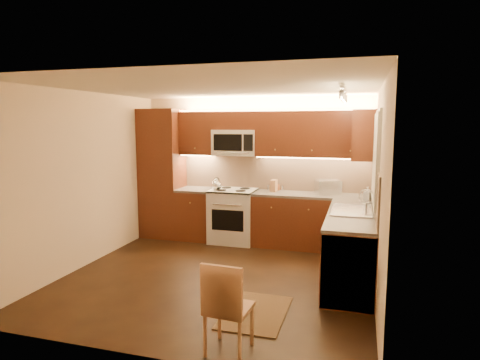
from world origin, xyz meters
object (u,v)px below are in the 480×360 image
(toaster_oven, at_px, (328,187))
(soap_bottle, at_px, (368,194))
(sink, at_px, (352,205))
(knife_block, at_px, (274,186))
(microwave, at_px, (235,143))
(kettle, at_px, (216,183))
(stove, at_px, (233,216))
(dining_chair, at_px, (229,306))

(toaster_oven, bearing_deg, soap_bottle, -58.39)
(sink, xyz_separation_m, knife_block, (-1.31, 1.23, 0.02))
(microwave, height_order, toaster_oven, microwave)
(sink, relative_size, soap_bottle, 4.07)
(sink, bearing_deg, knife_block, 136.77)
(soap_bottle, bearing_deg, kettle, -160.21)
(stove, distance_m, microwave, 1.27)
(knife_block, height_order, dining_chair, knife_block)
(sink, xyz_separation_m, toaster_oven, (-0.41, 1.25, 0.04))
(sink, xyz_separation_m, soap_bottle, (0.21, 0.79, 0.03))
(sink, bearing_deg, dining_chair, -113.87)
(microwave, height_order, dining_chair, microwave)
(toaster_oven, height_order, knife_block, toaster_oven)
(microwave, bearing_deg, knife_block, -2.28)
(knife_block, bearing_deg, sink, -37.66)
(microwave, relative_size, toaster_oven, 1.98)
(kettle, bearing_deg, microwave, 65.56)
(sink, height_order, toaster_oven, toaster_oven)
(microwave, bearing_deg, soap_bottle, -12.02)
(sink, xyz_separation_m, kettle, (-2.26, 1.00, 0.06))
(dining_chair, bearing_deg, stove, 110.44)
(sink, height_order, dining_chair, sink)
(stove, relative_size, sink, 1.07)
(stove, bearing_deg, dining_chair, -73.43)
(stove, bearing_deg, microwave, 90.00)
(kettle, bearing_deg, stove, 46.28)
(kettle, distance_m, knife_block, 0.98)
(sink, bearing_deg, toaster_oven, 108.23)
(dining_chair, bearing_deg, knife_block, 99.04)
(stove, height_order, knife_block, knife_block)
(soap_bottle, bearing_deg, knife_block, -171.60)
(microwave, bearing_deg, kettle, -135.14)
(toaster_oven, distance_m, knife_block, 0.90)
(stove, xyz_separation_m, dining_chair, (1.00, -3.38, -0.03))
(sink, height_order, kettle, kettle)
(stove, distance_m, dining_chair, 3.52)
(sink, bearing_deg, microwave, 147.79)
(stove, height_order, sink, sink)
(microwave, height_order, soap_bottle, microwave)
(toaster_oven, bearing_deg, microwave, 157.88)
(sink, distance_m, dining_chair, 2.52)
(kettle, height_order, knife_block, kettle)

